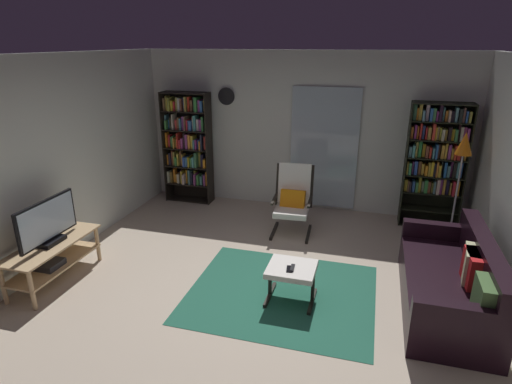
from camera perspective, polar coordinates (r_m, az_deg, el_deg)
name	(u,v)px	position (r m, az deg, el deg)	size (l,w,h in m)	color
ground_plane	(254,294)	(4.99, -0.25, -13.51)	(7.02, 7.02, 0.00)	#C2B09A
wall_back	(302,132)	(7.15, 6.23, 8.03)	(5.60, 0.06, 2.60)	silver
wall_left	(39,167)	(5.75, -27.16, 3.05)	(0.06, 6.00, 2.60)	silver
glass_door_panel	(324,149)	(7.09, 9.10, 5.73)	(1.10, 0.01, 2.00)	silver
area_rug	(281,293)	(5.00, 3.43, -13.39)	(2.09, 1.79, 0.01)	#24614B
tv_stand	(52,256)	(5.61, -25.70, -7.81)	(0.48, 1.24, 0.50)	tan
television	(48,223)	(5.45, -26.22, -3.81)	(0.20, 0.89, 0.53)	black
bookshelf_near_tv	(188,144)	(7.51, -9.15, 6.37)	(0.83, 0.30, 1.93)	black
bookshelf_near_sofa	(436,158)	(6.88, 23.04, 4.23)	(0.86, 0.30, 1.91)	black
leather_sofa	(452,283)	(5.05, 24.88, -11.09)	(0.84, 1.93, 0.80)	black
lounge_armchair	(293,198)	(6.31, 5.00, -0.78)	(0.60, 0.68, 1.02)	black
ottoman	(292,272)	(4.73, 4.82, -10.70)	(0.52, 0.48, 0.42)	white
tv_remote	(292,268)	(4.65, 4.93, -10.13)	(0.04, 0.14, 0.02)	black
cell_phone	(290,269)	(4.63, 4.56, -10.29)	(0.07, 0.14, 0.01)	black
floor_lamp_by_shelf	(463,154)	(6.16, 26.09, 4.65)	(0.22, 0.22, 1.63)	#A5A5AD
wall_clock	(226,96)	(7.32, -3.99, 12.72)	(0.29, 0.03, 0.29)	silver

